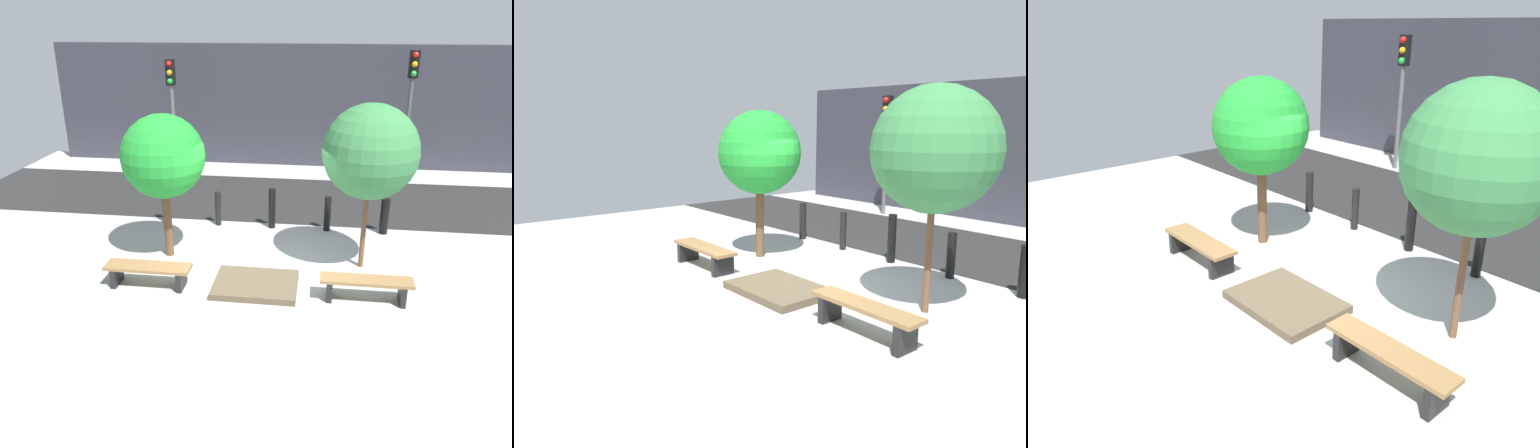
# 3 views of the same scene
# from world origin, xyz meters

# --- Properties ---
(ground_plane) EXTENTS (18.00, 18.00, 0.00)m
(ground_plane) POSITION_xyz_m (0.00, 0.00, 0.00)
(ground_plane) COLOR #A6A6A6
(road_strip) EXTENTS (18.00, 3.75, 0.01)m
(road_strip) POSITION_xyz_m (0.00, 4.74, 0.01)
(road_strip) COLOR black
(road_strip) RESTS_ON ground
(bench_left) EXTENTS (1.65, 0.45, 0.44)m
(bench_left) POSITION_xyz_m (-2.05, -0.56, 0.31)
(bench_left) COLOR black
(bench_left) RESTS_ON ground
(bench_right) EXTENTS (1.67, 0.40, 0.45)m
(bench_right) POSITION_xyz_m (2.05, -0.56, 0.32)
(bench_right) COLOR black
(bench_right) RESTS_ON ground
(planter_bed) EXTENTS (1.59, 1.19, 0.13)m
(planter_bed) POSITION_xyz_m (0.00, -0.36, 0.06)
(planter_bed) COLOR brown
(planter_bed) RESTS_ON ground
(tree_behind_left_bench) EXTENTS (1.71, 1.71, 3.06)m
(tree_behind_left_bench) POSITION_xyz_m (-2.05, 0.81, 2.19)
(tree_behind_left_bench) COLOR brown
(tree_behind_left_bench) RESTS_ON ground
(tree_behind_right_bench) EXTENTS (1.84, 1.84, 3.35)m
(tree_behind_right_bench) POSITION_xyz_m (2.05, 0.81, 2.43)
(tree_behind_right_bench) COLOR brown
(tree_behind_right_bench) RESTS_ON ground
(bollard_far_left) EXTENTS (0.17, 0.17, 0.90)m
(bollard_far_left) POSITION_xyz_m (-2.68, 2.62, 0.45)
(bollard_far_left) COLOR black
(bollard_far_left) RESTS_ON ground
(bollard_left) EXTENTS (0.14, 0.14, 0.85)m
(bollard_left) POSITION_xyz_m (-1.34, 2.62, 0.43)
(bollard_left) COLOR black
(bollard_left) RESTS_ON ground
(bollard_center) EXTENTS (0.17, 0.17, 0.99)m
(bollard_center) POSITION_xyz_m (0.00, 2.62, 0.50)
(bollard_center) COLOR black
(bollard_center) RESTS_ON ground
(bollard_right) EXTENTS (0.16, 0.16, 0.85)m
(bollard_right) POSITION_xyz_m (1.34, 2.62, 0.43)
(bollard_right) COLOR black
(bollard_right) RESTS_ON ground
(traffic_light_west) EXTENTS (0.28, 0.27, 3.60)m
(traffic_light_west) POSITION_xyz_m (-3.65, 6.90, 2.49)
(traffic_light_west) COLOR #5E5E5E
(traffic_light_west) RESTS_ON ground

